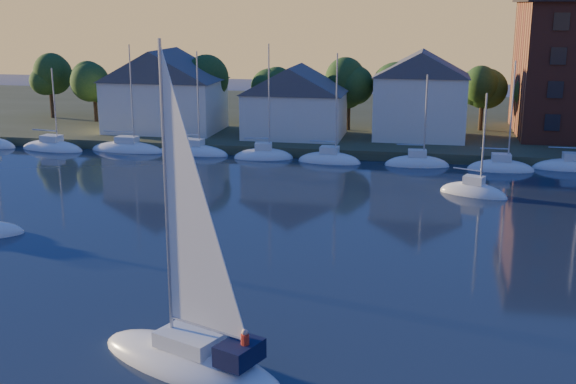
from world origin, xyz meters
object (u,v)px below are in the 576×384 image
(drifting_sailboat_right, at_px, (473,194))
(hero_sailboat, at_px, (192,355))
(clubhouse_west, at_px, (165,89))
(clubhouse_centre, at_px, (295,101))
(clubhouse_east, at_px, (421,94))

(drifting_sailboat_right, bearing_deg, hero_sailboat, -90.06)
(clubhouse_west, height_order, hero_sailboat, hero_sailboat)
(clubhouse_centre, distance_m, drifting_sailboat_right, 27.61)
(clubhouse_east, bearing_deg, clubhouse_west, -178.09)
(clubhouse_west, distance_m, clubhouse_east, 30.02)
(hero_sailboat, distance_m, drifting_sailboat_right, 36.21)
(clubhouse_centre, xyz_separation_m, drifting_sailboat_right, (19.18, -19.22, -5.04))
(clubhouse_centre, distance_m, clubhouse_east, 14.17)
(clubhouse_east, bearing_deg, drifting_sailboat_right, -76.29)
(clubhouse_centre, distance_m, hero_sailboat, 53.25)
(clubhouse_east, height_order, drifting_sailboat_right, clubhouse_east)
(clubhouse_west, xyz_separation_m, drifting_sailboat_right, (35.18, -20.22, -5.83))
(hero_sailboat, xyz_separation_m, drifting_sailboat_right, (13.60, 33.55, -0.53))
(clubhouse_west, relative_size, clubhouse_centre, 1.18)
(clubhouse_west, bearing_deg, hero_sailboat, -68.14)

